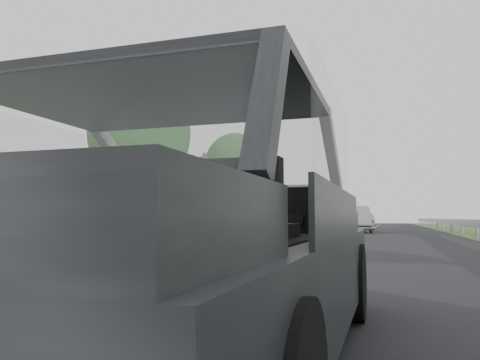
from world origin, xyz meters
The scene contains 10 objects.
ground centered at (0.00, 0.00, 0.00)m, with size 140.00×140.00×0.00m, color black.
subject_car centered at (0.00, 0.00, 0.72)m, with size 1.80×4.00×1.45m, color black.
dashboard centered at (0.00, 0.62, 0.85)m, with size 1.58×0.45×0.30m, color black.
driver_seat centered at (-0.40, -0.29, 0.88)m, with size 0.50×0.72×0.42m, color black.
passenger_seat centered at (0.40, -0.29, 0.88)m, with size 0.50×0.72×0.42m, color black.
steering_wheel centered at (-0.40, 0.33, 0.92)m, with size 0.36×0.36×0.04m, color black.
cat centered at (0.13, 0.63, 1.09)m, with size 0.62×0.19×0.28m, color gray.
other_car centered at (-0.72, 24.40, 0.73)m, with size 1.75×4.44×1.46m, color silver.
tree_5 centered at (-11.26, 18.97, 4.06)m, with size 5.36×5.36×8.12m, color #1A421B, non-canonical shape.
tree_6 centered at (-9.11, 28.31, 3.27)m, with size 4.31×4.31×6.54m, color #1A421B, non-canonical shape.
Camera 1 is at (1.12, -2.53, 0.81)m, focal length 35.00 mm.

